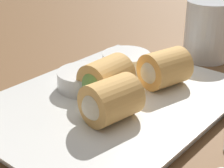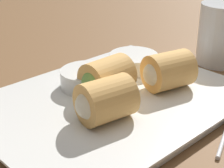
% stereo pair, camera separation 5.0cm
% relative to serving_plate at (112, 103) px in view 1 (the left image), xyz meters
% --- Properties ---
extents(table_surface, '(1.80, 1.40, 0.02)m').
position_rel_serving_plate_xyz_m(table_surface, '(0.01, 0.01, -0.02)').
color(table_surface, brown).
rests_on(table_surface, ground).
extents(serving_plate, '(0.35, 0.27, 0.01)m').
position_rel_serving_plate_xyz_m(serving_plate, '(0.00, 0.00, 0.00)').
color(serving_plate, silver).
rests_on(serving_plate, table_surface).
extents(roll_front_left, '(0.08, 0.07, 0.05)m').
position_rel_serving_plate_xyz_m(roll_front_left, '(0.08, -0.03, 0.03)').
color(roll_front_left, '#DBA356').
rests_on(roll_front_left, serving_plate).
extents(roll_front_right, '(0.07, 0.06, 0.05)m').
position_rel_serving_plate_xyz_m(roll_front_right, '(-0.05, -0.03, 0.03)').
color(roll_front_right, '#DBA356').
rests_on(roll_front_right, serving_plate).
extents(roll_back_left, '(0.07, 0.05, 0.05)m').
position_rel_serving_plate_xyz_m(roll_back_left, '(-0.00, 0.01, 0.03)').
color(roll_back_left, '#DBA356').
rests_on(roll_back_left, serving_plate).
extents(dipping_bowl_near, '(0.08, 0.08, 0.03)m').
position_rel_serving_plate_xyz_m(dipping_bowl_near, '(-0.00, 0.05, 0.02)').
color(dipping_bowl_near, silver).
rests_on(dipping_bowl_near, serving_plate).
extents(dipping_bowl_far, '(0.08, 0.08, 0.03)m').
position_rel_serving_plate_xyz_m(dipping_bowl_far, '(0.09, 0.05, 0.02)').
color(dipping_bowl_far, silver).
rests_on(dipping_bowl_far, serving_plate).
extents(drinking_glass, '(0.08, 0.08, 0.10)m').
position_rel_serving_plate_xyz_m(drinking_glass, '(0.25, -0.01, 0.04)').
color(drinking_glass, silver).
rests_on(drinking_glass, table_surface).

